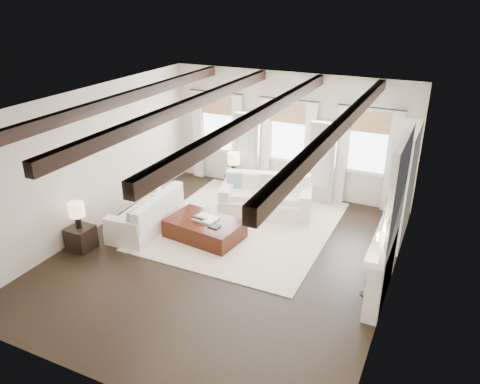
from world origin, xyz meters
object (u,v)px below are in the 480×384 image
at_px(sofa_back, 266,198).
at_px(sofa_left, 149,215).
at_px(side_table_back, 234,183).
at_px(ottoman, 205,229).
at_px(side_table_front, 81,238).

height_order(sofa_back, sofa_left, sofa_back).
relative_size(sofa_left, side_table_back, 3.76).
bearing_deg(sofa_back, side_table_back, 148.44).
relative_size(sofa_back, ottoman, 1.46).
bearing_deg(sofa_left, side_table_back, 72.60).
xyz_separation_m(side_table_front, side_table_back, (1.64, 4.05, 0.02)).
bearing_deg(ottoman, sofa_back, 73.97).
distance_m(sofa_left, ottoman, 1.37).
xyz_separation_m(sofa_left, ottoman, (1.36, 0.18, -0.13)).
height_order(ottoman, side_table_front, side_table_front).
bearing_deg(side_table_back, ottoman, -78.60).
distance_m(ottoman, side_table_front, 2.63).
relative_size(sofa_left, ottoman, 1.27).
bearing_deg(ottoman, sofa_left, -165.51).
height_order(sofa_left, side_table_front, sofa_left).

